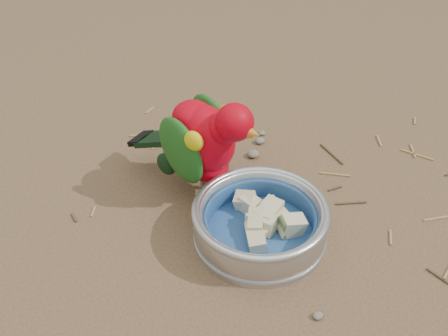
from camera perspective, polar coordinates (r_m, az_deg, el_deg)
ground at (r=0.93m, az=4.81°, el=-7.68°), size 60.00×60.00×0.00m
food_bowl at (r=0.94m, az=3.27°, el=-6.12°), size 0.20×0.20×0.02m
bowl_wall at (r=0.92m, az=3.34°, el=-4.78°), size 0.20×0.20×0.04m
fruit_wedges at (r=0.92m, az=3.32°, el=-5.10°), size 0.12×0.12×0.03m
lory_parrot at (r=0.97m, az=-1.79°, el=1.87°), size 0.18×0.25×0.18m
ground_debris at (r=0.98m, az=4.54°, el=-4.43°), size 0.90×0.80×0.01m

